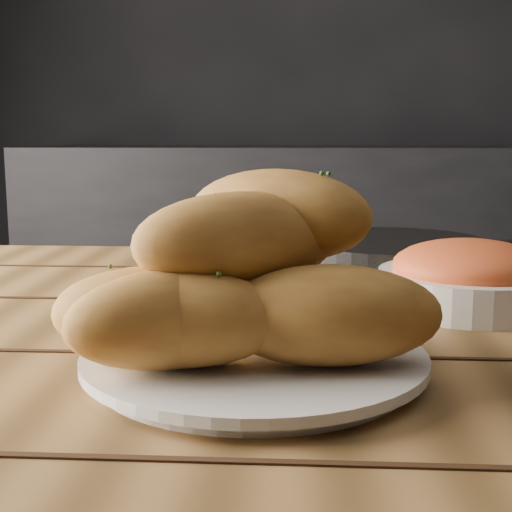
# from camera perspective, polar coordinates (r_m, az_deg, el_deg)

# --- Properties ---
(back_wall) EXTENTS (4.00, 0.04, 2.70)m
(back_wall) POSITION_cam_1_polar(r_m,az_deg,el_deg) (2.76, 15.14, 17.91)
(back_wall) COLOR black
(back_wall) RESTS_ON ground
(counter) EXTENTS (2.80, 0.60, 0.90)m
(counter) POSITION_cam_1_polar(r_m,az_deg,el_deg) (2.48, 15.62, -2.02)
(counter) COLOR black
(counter) RESTS_ON ground
(table) EXTENTS (1.37, 0.98, 0.75)m
(table) POSITION_cam_1_polar(r_m,az_deg,el_deg) (0.73, 2.77, -12.95)
(table) COLOR olive
(table) RESTS_ON ground
(plate) EXTENTS (0.27, 0.27, 0.02)m
(plate) POSITION_cam_1_polar(r_m,az_deg,el_deg) (0.56, -0.13, -8.47)
(plate) COLOR silver
(plate) RESTS_ON table
(bread_rolls) EXTENTS (0.29, 0.27, 0.14)m
(bread_rolls) POSITION_cam_1_polar(r_m,az_deg,el_deg) (0.54, -1.23, -2.09)
(bread_rolls) COLOR #B47F32
(bread_rolls) RESTS_ON plate
(skillet) EXTENTS (0.40, 0.27, 0.05)m
(skillet) POSITION_cam_1_polar(r_m,az_deg,el_deg) (0.99, 10.75, 0.10)
(skillet) COLOR black
(skillet) RESTS_ON table
(bowl) EXTENTS (0.20, 0.20, 0.07)m
(bowl) POSITION_cam_1_polar(r_m,az_deg,el_deg) (0.80, 16.74, -1.67)
(bowl) COLOR white
(bowl) RESTS_ON table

